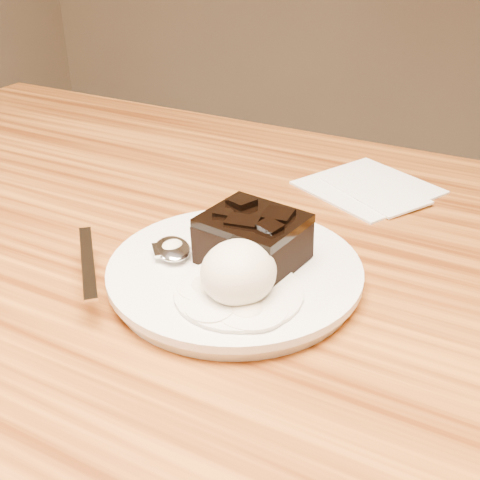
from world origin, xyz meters
The scene contains 10 objects.
plate centered at (0.10, -0.02, 0.76)m, with size 0.23×0.23×0.02m, color white.
brownie centered at (0.11, 0.00, 0.79)m, with size 0.08×0.07×0.04m, color black.
ice_cream_scoop centered at (0.13, -0.06, 0.79)m, with size 0.06×0.07×0.05m, color beige.
melt_puddle centered at (0.13, -0.06, 0.77)m, with size 0.11×0.11×0.00m, color white.
spoon centered at (0.04, -0.03, 0.77)m, with size 0.03×0.19×0.01m, color silver, non-canonical shape.
napkin centered at (0.15, 0.24, 0.75)m, with size 0.14×0.14×0.01m, color white.
crumb_a centered at (0.05, -0.02, 0.77)m, with size 0.01×0.01×0.00m, color black.
crumb_b centered at (0.15, -0.01, 0.77)m, with size 0.01×0.01×0.00m, color black.
crumb_c centered at (0.08, -0.03, 0.77)m, with size 0.01×0.00×0.00m, color black.
crumb_d centered at (0.14, -0.07, 0.77)m, with size 0.01×0.01×0.00m, color black.
Camera 1 is at (0.33, -0.43, 1.06)m, focal length 45.25 mm.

